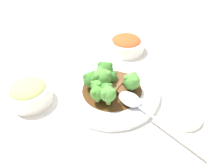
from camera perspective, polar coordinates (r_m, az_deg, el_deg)
name	(u,v)px	position (r m, az deg, el deg)	size (l,w,h in m)	color
ground_plane	(112,93)	(0.59, 0.00, -2.47)	(4.00, 4.00, 0.00)	silver
main_plate	(112,91)	(0.58, 0.00, -1.76)	(0.26, 0.26, 0.02)	white
beef_strip_0	(113,88)	(0.57, 0.23, -1.07)	(0.03, 0.06, 0.01)	brown
beef_strip_1	(120,78)	(0.60, 2.03, 1.54)	(0.04, 0.05, 0.01)	brown
beef_strip_2	(123,93)	(0.56, 2.96, -2.24)	(0.06, 0.04, 0.01)	brown
broccoli_floret_0	(105,70)	(0.58, -1.87, 3.73)	(0.04, 0.04, 0.06)	#7FA84C
broccoli_floret_1	(91,79)	(0.57, -5.50, 1.20)	(0.04, 0.04, 0.05)	#8EB756
broccoli_floret_2	(102,77)	(0.56, -2.62, 1.83)	(0.05, 0.05, 0.05)	#8EB756
broccoli_floret_3	(111,77)	(0.58, -0.27, 1.91)	(0.03, 0.03, 0.04)	#8EB756
broccoli_floret_4	(97,85)	(0.55, -3.88, -0.22)	(0.03, 0.03, 0.04)	#8EB756
broccoli_floret_5	(97,93)	(0.53, -4.00, -2.28)	(0.03, 0.03, 0.04)	#8EB756
broccoli_floret_6	(107,89)	(0.54, -1.44, -1.33)	(0.03, 0.03, 0.04)	#7FA84C
broccoli_floret_7	(132,81)	(0.56, 5.17, 0.78)	(0.04, 0.04, 0.05)	#8EB756
broccoli_floret_8	(108,94)	(0.52, -0.99, -2.62)	(0.04, 0.04, 0.05)	#8EB756
serving_spoon	(136,104)	(0.53, 6.27, -5.13)	(0.24, 0.06, 0.01)	#B7B7BC
side_bowl_kimchi	(126,44)	(0.74, 3.79, 10.41)	(0.12, 0.12, 0.05)	white
side_bowl_appetizer	(29,93)	(0.59, -20.78, -2.12)	(0.11, 0.11, 0.06)	white
sauce_dish	(185,116)	(0.55, 18.49, -8.01)	(0.08, 0.08, 0.01)	white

